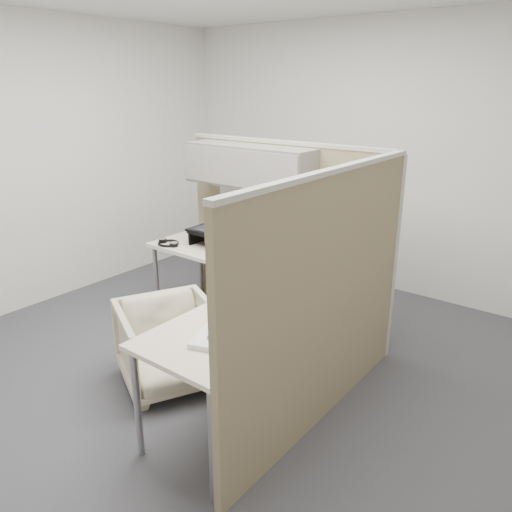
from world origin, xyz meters
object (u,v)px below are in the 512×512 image
Objects in this scene: office_chair at (169,341)px; desk at (248,282)px; monitor_left at (292,224)px; keyboard at (271,270)px.

desk is at bearing -1.02° from office_chair.
monitor_left is 1.08× the size of keyboard.
keyboard is at bearing -90.13° from monitor_left.
desk is 0.20m from keyboard.
office_chair is (-0.29, -0.55, -0.35)m from desk.
monitor_left is at bearing 12.13° from office_chair.
keyboard reaches higher than desk.
desk is 0.71m from office_chair.
keyboard is at bearing 68.39° from desk.
monitor_left is 0.47m from keyboard.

